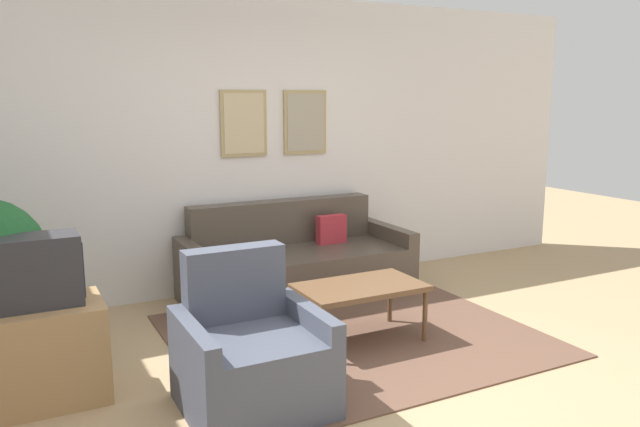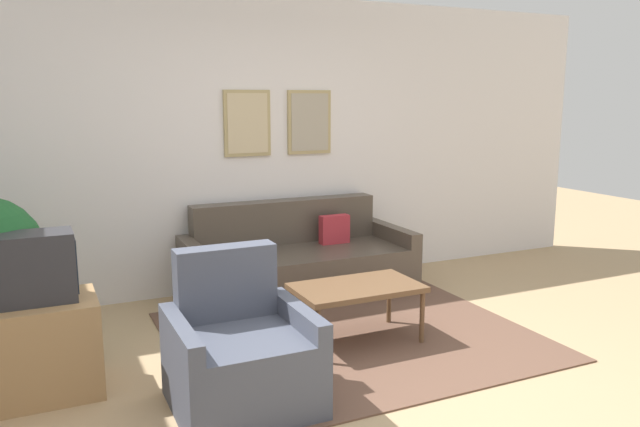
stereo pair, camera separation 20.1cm
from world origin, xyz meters
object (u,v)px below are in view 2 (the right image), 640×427
Objects in this scene: coffee_table at (357,290)px; tv at (20,269)px; armchair at (240,356)px; couch at (298,264)px.

tv is at bearing 177.94° from coffee_table.
coffee_table is 1.50× the size of tv.
couch is at bearing 72.48° from armchair.
couch is 2.21× the size of coffee_table.
tv is at bearing -152.94° from couch.
couch is 3.32× the size of tv.
coffee_table is 2.22m from tv.
armchair is at bearing -29.28° from tv.
couch reaches higher than coffee_table.
tv is 1.38m from armchair.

